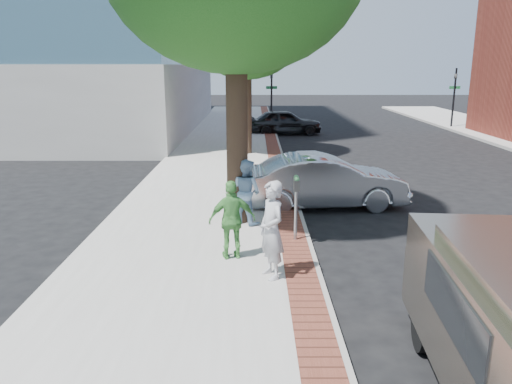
{
  "coord_description": "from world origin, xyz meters",
  "views": [
    {
      "loc": [
        -0.17,
        -10.13,
        3.96
      ],
      "look_at": [
        -0.14,
        0.73,
        1.2
      ],
      "focal_mm": 35.0,
      "sensor_mm": 36.0,
      "label": 1
    }
  ],
  "objects_px": {
    "parking_meter": "(296,194)",
    "person_gray": "(272,230)",
    "sedan_silver": "(324,181)",
    "bg_car": "(285,122)",
    "person_officer": "(246,191)",
    "person_green": "(232,220)"
  },
  "relations": [
    {
      "from": "person_gray",
      "to": "person_green",
      "type": "relative_size",
      "value": 1.13
    },
    {
      "from": "parking_meter",
      "to": "bg_car",
      "type": "distance_m",
      "value": 18.82
    },
    {
      "from": "parking_meter",
      "to": "person_gray",
      "type": "relative_size",
      "value": 0.81
    },
    {
      "from": "person_gray",
      "to": "person_officer",
      "type": "bearing_deg",
      "value": 164.62
    },
    {
      "from": "bg_car",
      "to": "person_green",
      "type": "bearing_deg",
      "value": 169.98
    },
    {
      "from": "person_green",
      "to": "sedan_silver",
      "type": "distance_m",
      "value": 4.9
    },
    {
      "from": "parking_meter",
      "to": "person_gray",
      "type": "xyz_separation_m",
      "value": [
        -0.61,
        -2.02,
        -0.14
      ]
    },
    {
      "from": "parking_meter",
      "to": "person_green",
      "type": "relative_size",
      "value": 0.92
    },
    {
      "from": "person_green",
      "to": "person_gray",
      "type": "bearing_deg",
      "value": 117.74
    },
    {
      "from": "parking_meter",
      "to": "person_green",
      "type": "height_order",
      "value": "person_green"
    },
    {
      "from": "person_officer",
      "to": "bg_car",
      "type": "relative_size",
      "value": 0.38
    },
    {
      "from": "person_green",
      "to": "bg_car",
      "type": "height_order",
      "value": "person_green"
    },
    {
      "from": "sedan_silver",
      "to": "parking_meter",
      "type": "bearing_deg",
      "value": 155.74
    },
    {
      "from": "person_officer",
      "to": "sedan_silver",
      "type": "height_order",
      "value": "person_officer"
    },
    {
      "from": "parking_meter",
      "to": "person_officer",
      "type": "xyz_separation_m",
      "value": [
        -1.12,
        1.25,
        -0.25
      ]
    },
    {
      "from": "person_gray",
      "to": "bg_car",
      "type": "relative_size",
      "value": 0.42
    },
    {
      "from": "parking_meter",
      "to": "person_gray",
      "type": "bearing_deg",
      "value": -106.75
    },
    {
      "from": "person_officer",
      "to": "sedan_silver",
      "type": "bearing_deg",
      "value": -97.23
    },
    {
      "from": "parking_meter",
      "to": "sedan_silver",
      "type": "height_order",
      "value": "parking_meter"
    },
    {
      "from": "person_green",
      "to": "bg_car",
      "type": "relative_size",
      "value": 0.37
    },
    {
      "from": "person_green",
      "to": "sedan_silver",
      "type": "bearing_deg",
      "value": -130.74
    },
    {
      "from": "parking_meter",
      "to": "sedan_silver",
      "type": "xyz_separation_m",
      "value": [
        1.06,
        3.17,
        -0.45
      ]
    }
  ]
}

